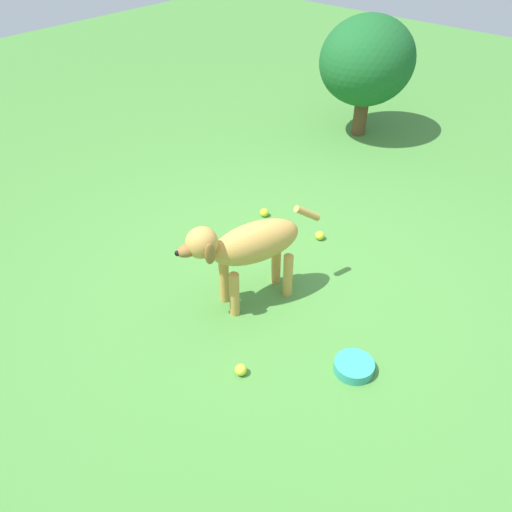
# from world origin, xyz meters

# --- Properties ---
(ground) EXTENTS (14.00, 14.00, 0.00)m
(ground) POSITION_xyz_m (0.00, 0.00, 0.00)
(ground) COLOR #478438
(dog) EXTENTS (0.90, 0.44, 0.64)m
(dog) POSITION_xyz_m (0.20, -0.10, 0.42)
(dog) COLOR #C69347
(dog) RESTS_ON ground
(tennis_ball_0) EXTENTS (0.07, 0.07, 0.07)m
(tennis_ball_0) POSITION_xyz_m (-0.60, -0.66, 0.03)
(tennis_ball_0) COLOR #D3E42B
(tennis_ball_0) RESTS_ON ground
(tennis_ball_1) EXTENTS (0.07, 0.07, 0.07)m
(tennis_ball_1) POSITION_xyz_m (0.68, 0.27, 0.03)
(tennis_ball_1) COLOR #CFD635
(tennis_ball_1) RESTS_ON ground
(tennis_ball_2) EXTENTS (0.07, 0.07, 0.07)m
(tennis_ball_2) POSITION_xyz_m (-0.63, -0.15, 0.03)
(tennis_ball_2) COLOR #CFD92F
(tennis_ball_2) RESTS_ON ground
(water_bowl) EXTENTS (0.22, 0.22, 0.06)m
(water_bowl) POSITION_xyz_m (0.26, 0.71, 0.03)
(water_bowl) COLOR teal
(water_bowl) RESTS_ON ground
(shrub_near) EXTENTS (0.96, 0.86, 1.13)m
(shrub_near) POSITION_xyz_m (-2.40, -0.93, 0.72)
(shrub_near) COLOR brown
(shrub_near) RESTS_ON ground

